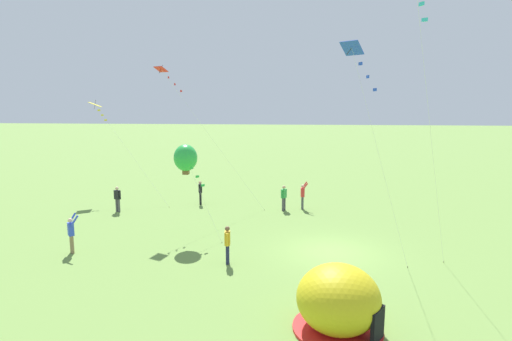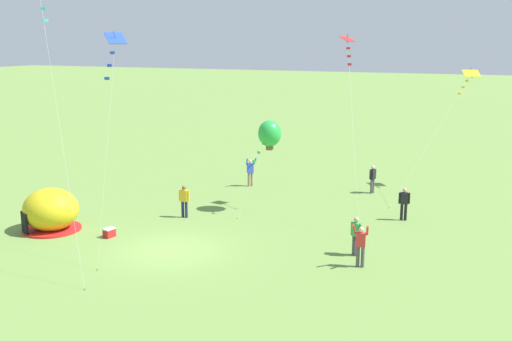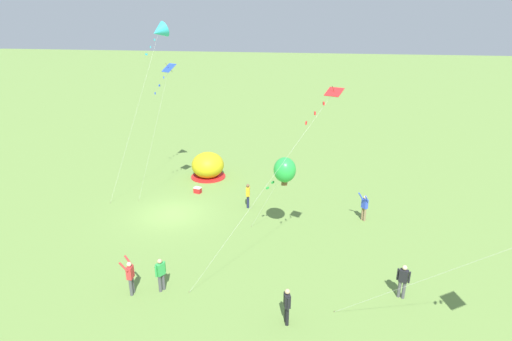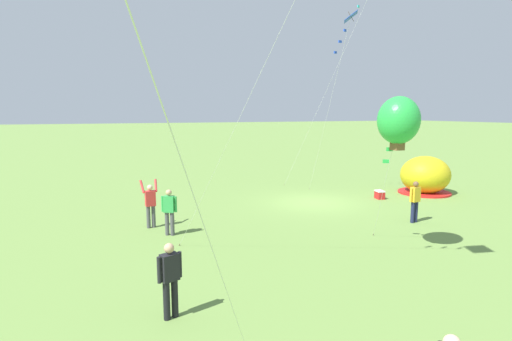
# 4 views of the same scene
# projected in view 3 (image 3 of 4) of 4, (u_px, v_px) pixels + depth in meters

# --- Properties ---
(ground_plane) EXTENTS (300.00, 300.00, 0.00)m
(ground_plane) POSITION_uv_depth(u_px,v_px,m) (172.00, 214.00, 26.45)
(ground_plane) COLOR olive
(popup_tent) EXTENTS (2.81, 2.81, 2.10)m
(popup_tent) POSITION_uv_depth(u_px,v_px,m) (208.00, 166.00, 32.41)
(popup_tent) COLOR gold
(popup_tent) RESTS_ON ground
(cooler_box) EXTENTS (0.46, 0.59, 0.44)m
(cooler_box) POSITION_uv_depth(u_px,v_px,m) (198.00, 190.00, 29.65)
(cooler_box) COLOR red
(cooler_box) RESTS_ON ground
(person_far_back) EXTENTS (0.59, 0.29, 1.72)m
(person_far_back) POSITION_uv_depth(u_px,v_px,m) (248.00, 194.00, 27.07)
(person_far_back) COLOR #1E2347
(person_far_back) RESTS_ON ground
(person_near_tent) EXTENTS (0.56, 0.35, 1.72)m
(person_near_tent) POSITION_uv_depth(u_px,v_px,m) (287.00, 304.00, 16.51)
(person_near_tent) COLOR black
(person_near_tent) RESTS_ON ground
(person_with_toddler) EXTENTS (0.35, 0.56, 1.72)m
(person_with_toddler) POSITION_uv_depth(u_px,v_px,m) (403.00, 280.00, 18.10)
(person_with_toddler) COLOR #4C4C51
(person_with_toddler) RESTS_ON ground
(person_arms_raised) EXTENTS (0.68, 0.50, 1.89)m
(person_arms_raised) POSITION_uv_depth(u_px,v_px,m) (130.00, 276.00, 18.33)
(person_arms_raised) COLOR #4C4C51
(person_arms_raised) RESTS_ON ground
(person_flying_kite) EXTENTS (0.71, 0.69, 1.89)m
(person_flying_kite) POSITION_uv_depth(u_px,v_px,m) (364.00, 206.00, 25.26)
(person_flying_kite) COLOR #8C7251
(person_flying_kite) RESTS_ON ground
(person_watching_sky) EXTENTS (0.53, 0.39, 1.72)m
(person_watching_sky) POSITION_uv_depth(u_px,v_px,m) (161.00, 273.00, 18.58)
(person_watching_sky) COLOR #4C4C51
(person_watching_sky) RESTS_ON ground
(kite_red) EXTENTS (2.93, 6.49, 9.45)m
(kite_red) POSITION_uv_depth(u_px,v_px,m) (325.00, 104.00, 16.81)
(kite_red) COLOR silver
(kite_red) RESTS_ON ground
(kite_cyan) EXTENTS (4.68, 3.76, 12.01)m
(kite_cyan) POSITION_uv_depth(u_px,v_px,m) (159.00, 31.00, 27.08)
(kite_cyan) COLOR silver
(kite_cyan) RESTS_ON ground
(kite_blue) EXTENTS (1.09, 3.30, 9.50)m
(kite_blue) POSITION_uv_depth(u_px,v_px,m) (166.00, 74.00, 25.39)
(kite_blue) COLOR silver
(kite_blue) RESTS_ON ground
(kite_green) EXTENTS (1.59, 2.75, 4.99)m
(kite_green) POSITION_uv_depth(u_px,v_px,m) (285.00, 170.00, 22.04)
(kite_green) COLOR silver
(kite_green) RESTS_ON ground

